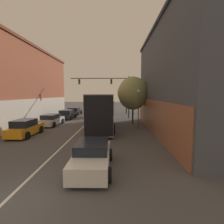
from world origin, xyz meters
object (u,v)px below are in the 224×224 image
(hatchback_foreground, at_px, (92,156))
(parked_car_left_far, at_px, (51,120))
(bus, at_px, (102,109))
(parked_car_left_mid, at_px, (67,115))
(parked_car_left_distant, at_px, (25,128))
(street_tree_far, at_px, (126,93))
(street_tree_near, at_px, (133,93))
(parked_car_left_near, at_px, (74,111))
(traffic_signal_gantry, at_px, (111,88))
(street_lamp, at_px, (138,106))

(hatchback_foreground, bearing_deg, parked_car_left_far, 27.63)
(bus, distance_m, parked_car_left_mid, 9.32)
(parked_car_left_mid, bearing_deg, parked_car_left_far, 178.75)
(parked_car_left_far, xyz_separation_m, parked_car_left_distant, (-0.36, -5.35, 0.06))
(street_tree_far, bearing_deg, parked_car_left_far, -126.30)
(hatchback_foreground, xyz_separation_m, street_tree_near, (3.26, 13.78, 3.22))
(hatchback_foreground, xyz_separation_m, parked_car_left_far, (-6.75, 12.27, -0.01))
(bus, xyz_separation_m, parked_car_left_near, (-6.15, 12.34, -1.47))
(parked_car_left_mid, distance_m, parked_car_left_far, 5.66)
(hatchback_foreground, distance_m, parked_car_left_mid, 19.06)
(hatchback_foreground, xyz_separation_m, street_tree_far, (3.05, 25.62, 3.33))
(traffic_signal_gantry, bearing_deg, parked_car_left_distant, -121.50)
(parked_car_left_mid, bearing_deg, traffic_signal_gantry, -79.33)
(street_lamp, relative_size, street_tree_far, 0.72)
(bus, relative_size, hatchback_foreground, 2.61)
(parked_car_left_far, bearing_deg, traffic_signal_gantry, -43.20)
(street_lamp, xyz_separation_m, street_tree_near, (-0.25, 3.83, 1.35))
(hatchback_foreground, relative_size, parked_car_left_distant, 0.99)
(bus, distance_m, parked_car_left_distant, 7.90)
(traffic_signal_gantry, height_order, street_tree_near, traffic_signal_gantry)
(bus, bearing_deg, parked_car_left_far, 75.93)
(traffic_signal_gantry, bearing_deg, street_tree_far, 67.40)
(traffic_signal_gantry, bearing_deg, street_lamp, -70.52)
(parked_car_left_near, xyz_separation_m, street_tree_near, (9.87, -9.51, 3.25))
(hatchback_foreground, distance_m, traffic_signal_gantry, 19.45)
(bus, xyz_separation_m, parked_car_left_distant, (-6.64, -4.04, -1.40))
(street_tree_far, bearing_deg, traffic_signal_gantry, -112.60)
(parked_car_left_far, bearing_deg, street_tree_far, -33.18)
(street_tree_near, bearing_deg, street_tree_far, 90.98)
(parked_car_left_near, height_order, parked_car_left_mid, parked_car_left_mid)
(bus, distance_m, parked_car_left_near, 13.87)
(street_tree_near, bearing_deg, parked_car_left_near, 136.07)
(parked_car_left_mid, relative_size, parked_car_left_distant, 0.99)
(street_lamp, bearing_deg, parked_car_left_mid, 141.35)
(hatchback_foreground, distance_m, street_lamp, 10.72)
(parked_car_left_distant, height_order, street_tree_far, street_tree_far)
(parked_car_left_far, bearing_deg, bus, -98.72)
(parked_car_left_near, xyz_separation_m, parked_car_left_distant, (-0.49, -16.38, 0.07))
(parked_car_left_far, relative_size, traffic_signal_gantry, 0.48)
(bus, xyz_separation_m, traffic_signal_gantry, (0.77, 8.05, 2.68))
(bus, height_order, parked_car_left_mid, bus)
(parked_car_left_near, bearing_deg, bus, -150.71)
(street_lamp, bearing_deg, parked_car_left_far, 167.28)
(street_tree_near, bearing_deg, parked_car_left_distant, -146.47)
(hatchback_foreground, distance_m, parked_car_left_near, 24.21)
(bus, height_order, parked_car_left_distant, bus)
(bus, bearing_deg, traffic_signal_gantry, -7.65)
(parked_car_left_mid, xyz_separation_m, street_tree_near, (9.72, -4.15, 3.24))
(parked_car_left_far, relative_size, street_lamp, 1.05)
(bus, distance_m, traffic_signal_gantry, 8.52)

